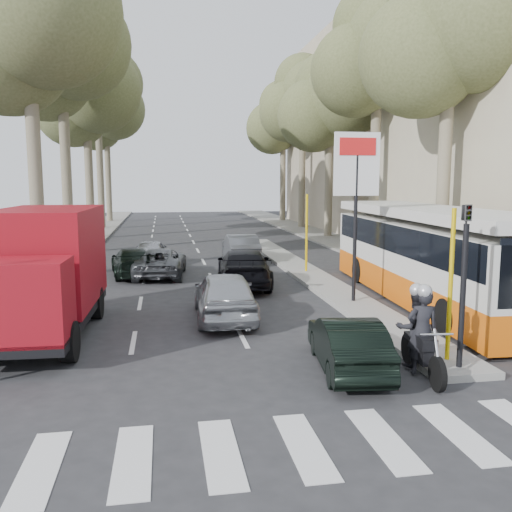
{
  "coord_description": "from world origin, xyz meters",
  "views": [
    {
      "loc": [
        -2.88,
        -11.67,
        4.08
      ],
      "look_at": [
        0.14,
        5.85,
        1.6
      ],
      "focal_mm": 38.0,
      "sensor_mm": 36.0,
      "label": 1
    }
  ],
  "objects_px": {
    "red_truck": "(44,270)",
    "motorcycle": "(419,332)",
    "city_bus": "(429,252)",
    "silver_hatchback": "(225,295)",
    "dark_hatchback": "(348,343)"
  },
  "relations": [
    {
      "from": "dark_hatchback",
      "to": "city_bus",
      "type": "distance_m",
      "value": 7.77
    },
    {
      "from": "silver_hatchback",
      "to": "city_bus",
      "type": "distance_m",
      "value": 7.2
    },
    {
      "from": "dark_hatchback",
      "to": "red_truck",
      "type": "xyz_separation_m",
      "value": [
        -6.99,
        3.87,
        1.18
      ]
    },
    {
      "from": "silver_hatchback",
      "to": "city_bus",
      "type": "height_order",
      "value": "city_bus"
    },
    {
      "from": "city_bus",
      "to": "silver_hatchback",
      "type": "bearing_deg",
      "value": -167.84
    },
    {
      "from": "silver_hatchback",
      "to": "motorcycle",
      "type": "xyz_separation_m",
      "value": [
        3.55,
        -5.19,
        0.17
      ]
    },
    {
      "from": "red_truck",
      "to": "silver_hatchback",
      "type": "bearing_deg",
      "value": 12.46
    },
    {
      "from": "red_truck",
      "to": "city_bus",
      "type": "relative_size",
      "value": 0.51
    },
    {
      "from": "red_truck",
      "to": "motorcycle",
      "type": "xyz_separation_m",
      "value": [
        8.41,
        -4.29,
        -0.87
      ]
    },
    {
      "from": "dark_hatchback",
      "to": "motorcycle",
      "type": "bearing_deg",
      "value": 170.29
    },
    {
      "from": "motorcycle",
      "to": "silver_hatchback",
      "type": "bearing_deg",
      "value": 130.12
    },
    {
      "from": "city_bus",
      "to": "motorcycle",
      "type": "height_order",
      "value": "city_bus"
    },
    {
      "from": "silver_hatchback",
      "to": "city_bus",
      "type": "bearing_deg",
      "value": -169.06
    },
    {
      "from": "silver_hatchback",
      "to": "red_truck",
      "type": "xyz_separation_m",
      "value": [
        -4.86,
        -0.9,
        1.04
      ]
    },
    {
      "from": "silver_hatchback",
      "to": "dark_hatchback",
      "type": "distance_m",
      "value": 5.22
    }
  ]
}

